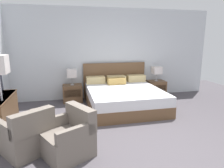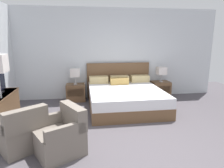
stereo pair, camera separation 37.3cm
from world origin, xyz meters
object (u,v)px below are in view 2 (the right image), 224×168
nightstand_right (160,89)px  nightstand_left (76,92)px  armchair_by_window (22,133)px  bed (125,97)px  table_lamp_left (75,73)px  armchair_companion (61,136)px  table_lamp_right (161,71)px

nightstand_right → nightstand_left: bearing=180.0°
armchair_by_window → bed: bearing=40.8°
table_lamp_left → armchair_companion: bearing=-93.0°
table_lamp_right → armchair_by_window: bearing=-143.0°
nightstand_left → table_lamp_left: (0.00, 0.00, 0.59)m
table_lamp_left → bed: bearing=-30.1°
armchair_companion → armchair_by_window: bearing=161.6°
nightstand_right → table_lamp_right: (-0.00, 0.00, 0.59)m
armchair_by_window → armchair_companion: bearing=-18.4°
armchair_companion → table_lamp_left: bearing=87.0°
bed → table_lamp_left: bed is taller
bed → nightstand_left: size_ratio=3.89×
table_lamp_left → armchair_companion: size_ratio=0.50×
bed → table_lamp_left: bearing=149.9°
bed → armchair_by_window: (-2.13, -1.84, -0.01)m
nightstand_right → table_lamp_right: 0.59m
nightstand_left → table_lamp_right: size_ratio=1.19×
nightstand_left → armchair_by_window: armchair_by_window is taller
bed → nightstand_left: 1.53m
bed → nightstand_right: size_ratio=3.89×
table_lamp_left → table_lamp_right: size_ratio=1.00×
nightstand_right → table_lamp_left: bearing=180.0°
table_lamp_right → nightstand_right: bearing=-90.0°
nightstand_right → armchair_by_window: bearing=-143.0°
bed → table_lamp_right: size_ratio=4.63×
nightstand_left → table_lamp_right: (2.65, 0.00, 0.59)m
bed → nightstand_left: bed is taller
nightstand_left → armchair_companion: (-0.15, -2.83, 0.03)m
bed → table_lamp_left: 1.63m
nightstand_left → table_lamp_right: bearing=0.0°
table_lamp_left → armchair_by_window: 2.79m
nightstand_right → table_lamp_left: (-2.65, 0.00, 0.59)m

